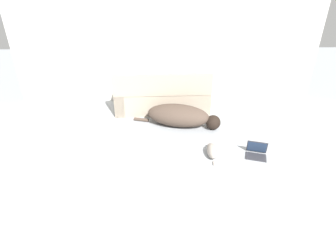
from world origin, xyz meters
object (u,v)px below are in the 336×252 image
Objects in this scene: dog at (180,116)px; laptop_open at (256,151)px; cat at (212,150)px; couch at (162,97)px.

dog reaches higher than laptop_open.
laptop_open is (0.69, -0.02, -0.01)m from cat.
couch reaches higher than laptop_open.
couch is 3.68× the size of cat.
cat is 1.43× the size of laptop_open.
couch is 0.79m from dog.
cat is (0.74, -1.73, -0.21)m from couch.
couch is 1.89m from cat.
couch is at bearing 147.51° from laptop_open.
cat is at bearing 111.80° from couch.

